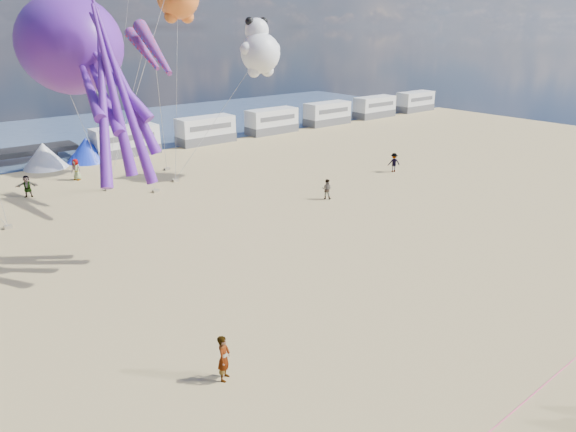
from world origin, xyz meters
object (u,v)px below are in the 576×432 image
object	(u,v)px
windsock_right	(143,50)
motorhome_3	(327,113)
sandbag_e	(108,189)
sandbag_b	(156,191)
kite_panda	(260,53)
sandbag_c	(175,180)
kite_octopus_purple	(69,45)
tent_white	(44,155)
beachgoer_6	(76,169)
motorhome_2	(272,121)
motorhome_0	(126,141)
beachgoer_2	(394,162)
motorhome_1	(206,130)
sandbag_a	(8,227)
windsock_mid	(154,48)
sandbag_d	(167,169)
motorhome_5	(415,101)
beachgoer_1	(327,189)
motorhome_4	(374,107)
beachgoer_4	(27,186)
tent_blue	(87,149)
standing_person	(224,358)

from	to	relation	value
windsock_right	motorhome_3	bearing A→B (deg)	25.72
sandbag_e	sandbag_b	bearing A→B (deg)	-46.90
kite_panda	windsock_right	bearing A→B (deg)	-163.17
kite_panda	windsock_right	distance (m)	10.18
sandbag_c	kite_octopus_purple	distance (m)	16.32
tent_white	sandbag_b	bearing A→B (deg)	-71.00
sandbag_b	beachgoer_6	bearing A→B (deg)	116.03
motorhome_2	kite_panda	xyz separation A→B (m)	(-12.54, -15.04, 9.02)
beachgoer_6	sandbag_c	bearing A→B (deg)	16.97
motorhome_0	motorhome_2	world-z (taller)	same
beachgoer_2	tent_white	bearing A→B (deg)	-11.76
beachgoer_2	sandbag_b	distance (m)	21.36
tent_white	motorhome_1	bearing A→B (deg)	0.00
sandbag_b	tent_white	bearing A→B (deg)	109.00
motorhome_1	motorhome_2	distance (m)	9.50
motorhome_1	sandbag_a	distance (m)	28.24
windsock_mid	windsock_right	xyz separation A→B (m)	(0.25, 2.30, -0.20)
sandbag_c	sandbag_d	xyz separation A→B (m)	(1.14, 3.92, 0.00)
motorhome_5	beachgoer_1	xyz separation A→B (m)	(-41.20, -23.64, -0.71)
motorhome_0	beachgoer_6	xyz separation A→B (m)	(-7.02, -6.07, -0.56)
motorhome_5	windsock_right	xyz separation A→B (m)	(-51.20, -14.77, 9.50)
motorhome_1	motorhome_3	size ratio (longest dim) A/B	1.00
motorhome_3	kite_panda	size ratio (longest dim) A/B	1.17
motorhome_1	windsock_mid	xyz separation A→B (m)	(-13.45, -17.07, 9.70)
sandbag_a	motorhome_4	bearing A→B (deg)	15.91
motorhome_1	sandbag_b	bearing A→B (deg)	-132.94
beachgoer_1	motorhome_0	bearing A→B (deg)	-19.59
beachgoer_4	motorhome_2	bearing A→B (deg)	38.32
beachgoer_1	sandbag_a	world-z (taller)	beachgoer_1
motorhome_2	tent_blue	distance (m)	23.00
motorhome_1	sandbag_b	world-z (taller)	motorhome_1
tent_white	sandbag_b	size ratio (longest dim) A/B	8.00
motorhome_2	sandbag_b	xyz separation A→B (m)	(-22.27, -13.73, -1.39)
tent_blue	sandbag_a	world-z (taller)	tent_blue
beachgoer_4	sandbag_d	distance (m)	12.16
motorhome_4	tent_blue	xyz separation A→B (m)	(-42.00, 0.00, -0.30)
tent_blue	standing_person	world-z (taller)	tent_blue
motorhome_0	windsock_right	bearing A→B (deg)	-104.05
sandbag_b	kite_panda	xyz separation A→B (m)	(9.74, -1.32, 10.41)
tent_blue	sandbag_e	distance (m)	10.99
motorhome_2	motorhome_4	world-z (taller)	same
beachgoer_1	beachgoer_6	world-z (taller)	beachgoer_6
beachgoer_2	sandbag_b	xyz separation A→B (m)	(-19.79, 8.01, -0.77)
tent_blue	beachgoer_6	xyz separation A→B (m)	(-3.02, -6.07, -0.26)
tent_blue	kite_octopus_purple	bearing A→B (deg)	-107.81
tent_white	windsock_mid	bearing A→B (deg)	-76.65
tent_blue	beachgoer_2	bearing A→B (deg)	-46.66
motorhome_2	windsock_right	xyz separation A→B (m)	(-22.70, -14.77, 9.50)
beachgoer_6	windsock_right	distance (m)	13.71
motorhome_3	beachgoer_1	size ratio (longest dim) A/B	4.17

